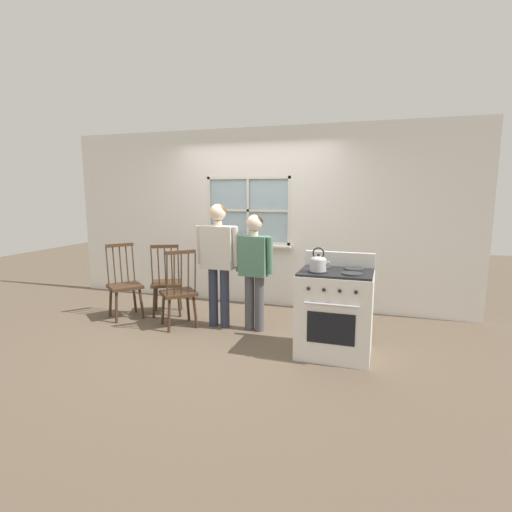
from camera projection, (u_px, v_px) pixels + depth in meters
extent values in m
plane|color=brown|center=(224.00, 332.00, 5.05)|extent=(16.00, 16.00, 0.00)
cube|color=white|center=(145.00, 215.00, 6.76)|extent=(2.38, 0.06, 2.70)
cube|color=white|center=(384.00, 221.00, 5.57)|extent=(2.68, 0.06, 2.70)
cube|color=white|center=(249.00, 273.00, 6.33)|extent=(1.35, 0.06, 0.95)
cube|color=white|center=(248.00, 152.00, 6.03)|extent=(1.35, 0.06, 0.72)
cube|color=silver|center=(247.00, 245.00, 6.18)|extent=(1.41, 0.10, 0.03)
cube|color=#9EB7C6|center=(249.00, 210.00, 6.18)|extent=(1.29, 0.01, 0.98)
cube|color=silver|center=(248.00, 210.00, 6.15)|extent=(0.04, 0.02, 1.04)
cube|color=silver|center=(248.00, 210.00, 6.15)|extent=(1.35, 0.02, 0.04)
cube|color=silver|center=(209.00, 210.00, 6.35)|extent=(0.04, 0.03, 1.04)
cube|color=silver|center=(289.00, 211.00, 5.95)|extent=(0.04, 0.03, 1.04)
cube|color=silver|center=(248.00, 178.00, 6.07)|extent=(1.35, 0.03, 0.04)
cube|color=silver|center=(248.00, 242.00, 6.23)|extent=(1.35, 0.03, 0.04)
cube|color=#3D2819|center=(167.00, 283.00, 5.72)|extent=(0.55, 0.55, 0.04)
cylinder|color=#3D2819|center=(180.00, 296.00, 5.94)|extent=(0.06, 0.09, 0.43)
cylinder|color=#3D2819|center=(156.00, 297.00, 5.89)|extent=(0.09, 0.06, 0.43)
cylinder|color=#3D2819|center=(179.00, 302.00, 5.63)|extent=(0.09, 0.06, 0.43)
cylinder|color=#3D2819|center=(154.00, 303.00, 5.58)|extent=(0.06, 0.09, 0.43)
cylinder|color=#3D2819|center=(178.00, 267.00, 5.54)|extent=(0.05, 0.08, 0.54)
cylinder|color=#3D2819|center=(172.00, 267.00, 5.53)|extent=(0.05, 0.08, 0.54)
cylinder|color=#3D2819|center=(165.00, 267.00, 5.51)|extent=(0.05, 0.08, 0.54)
cylinder|color=#3D2819|center=(159.00, 267.00, 5.50)|extent=(0.05, 0.08, 0.54)
cylinder|color=#3D2819|center=(152.00, 267.00, 5.49)|extent=(0.05, 0.08, 0.54)
cube|color=#3D2819|center=(164.00, 246.00, 5.47)|extent=(0.36, 0.21, 0.04)
cube|color=#3D2819|center=(125.00, 286.00, 5.55)|extent=(0.57, 0.58, 0.04)
cylinder|color=#3D2819|center=(116.00, 307.00, 5.36)|extent=(0.06, 0.09, 0.43)
cylinder|color=#3D2819|center=(141.00, 304.00, 5.54)|extent=(0.09, 0.06, 0.43)
cylinder|color=#3D2819|center=(111.00, 302.00, 5.62)|extent=(0.09, 0.06, 0.43)
cylinder|color=#3D2819|center=(135.00, 298.00, 5.81)|extent=(0.06, 0.09, 0.43)
cylinder|color=#3D2819|center=(107.00, 267.00, 5.55)|extent=(0.07, 0.06, 0.54)
cylinder|color=#3D2819|center=(114.00, 266.00, 5.59)|extent=(0.07, 0.06, 0.54)
cylinder|color=#3D2819|center=(121.00, 265.00, 5.64)|extent=(0.07, 0.06, 0.54)
cylinder|color=#3D2819|center=(127.00, 265.00, 5.69)|extent=(0.07, 0.06, 0.54)
cylinder|color=#3D2819|center=(133.00, 264.00, 5.74)|extent=(0.07, 0.06, 0.54)
cube|color=#3D2819|center=(120.00, 245.00, 5.60)|extent=(0.27, 0.32, 0.04)
cube|color=#3D2819|center=(178.00, 293.00, 5.19)|extent=(0.58, 0.58, 0.04)
cylinder|color=#3D2819|center=(188.00, 306.00, 5.44)|extent=(0.05, 0.09, 0.43)
cylinder|color=#3D2819|center=(163.00, 309.00, 5.29)|extent=(0.09, 0.05, 0.43)
cylinder|color=#3D2819|center=(195.00, 312.00, 5.16)|extent=(0.09, 0.05, 0.43)
cylinder|color=#3D2819|center=(169.00, 316.00, 5.01)|extent=(0.05, 0.09, 0.43)
cylinder|color=#3D2819|center=(195.00, 274.00, 5.07)|extent=(0.07, 0.07, 0.54)
cylinder|color=#3D2819|center=(188.00, 274.00, 5.03)|extent=(0.07, 0.07, 0.54)
cylinder|color=#3D2819|center=(181.00, 275.00, 4.99)|extent=(0.07, 0.07, 0.54)
cylinder|color=#3D2819|center=(174.00, 276.00, 4.95)|extent=(0.07, 0.07, 0.54)
cylinder|color=#3D2819|center=(167.00, 276.00, 4.91)|extent=(0.07, 0.07, 0.54)
cube|color=#3D2819|center=(181.00, 252.00, 4.95)|extent=(0.30, 0.29, 0.04)
cylinder|color=#2D3347|center=(213.00, 297.00, 5.22)|extent=(0.12, 0.12, 0.78)
cylinder|color=#2D3347|center=(225.00, 298.00, 5.17)|extent=(0.12, 0.12, 0.78)
cube|color=beige|center=(218.00, 247.00, 5.09)|extent=(0.43, 0.22, 0.55)
cylinder|color=beige|center=(200.00, 245.00, 5.15)|extent=(0.08, 0.11, 0.51)
cylinder|color=beige|center=(236.00, 247.00, 4.99)|extent=(0.08, 0.11, 0.51)
cylinder|color=beige|center=(218.00, 223.00, 5.04)|extent=(0.10, 0.10, 0.07)
sphere|color=beige|center=(218.00, 212.00, 5.02)|extent=(0.21, 0.21, 0.21)
ellipsoid|color=brown|center=(218.00, 211.00, 5.03)|extent=(0.22, 0.22, 0.17)
cylinder|color=#4C4C51|center=(250.00, 302.00, 5.09)|extent=(0.12, 0.12, 0.71)
cylinder|color=#4C4C51|center=(259.00, 303.00, 5.03)|extent=(0.12, 0.12, 0.71)
cube|color=#4C7560|center=(254.00, 256.00, 4.96)|extent=(0.37, 0.24, 0.50)
cylinder|color=#4C7560|center=(238.00, 253.00, 5.03)|extent=(0.09, 0.11, 0.46)
cylinder|color=#4C7560|center=(270.00, 256.00, 4.86)|extent=(0.09, 0.11, 0.46)
cylinder|color=beige|center=(254.00, 233.00, 4.92)|extent=(0.10, 0.10, 0.06)
sphere|color=beige|center=(254.00, 223.00, 4.90)|extent=(0.20, 0.20, 0.20)
ellipsoid|color=#332319|center=(255.00, 221.00, 4.91)|extent=(0.20, 0.20, 0.16)
cube|color=white|center=(335.00, 314.00, 4.29)|extent=(0.77, 0.64, 0.90)
cube|color=black|center=(336.00, 272.00, 4.21)|extent=(0.76, 0.61, 0.02)
cylinder|color=#2D2D30|center=(318.00, 272.00, 4.14)|extent=(0.20, 0.20, 0.02)
cylinder|color=#2D2D30|center=(352.00, 274.00, 4.04)|extent=(0.20, 0.20, 0.02)
cylinder|color=#2D2D30|center=(322.00, 267.00, 4.38)|extent=(0.20, 0.20, 0.02)
cylinder|color=#2D2D30|center=(354.00, 269.00, 4.28)|extent=(0.20, 0.20, 0.02)
cube|color=white|center=(340.00, 259.00, 4.47)|extent=(0.77, 0.06, 0.16)
cube|color=black|center=(331.00, 329.00, 3.99)|extent=(0.48, 0.01, 0.32)
cylinder|color=silver|center=(331.00, 305.00, 3.93)|extent=(0.54, 0.02, 0.02)
cylinder|color=#232326|center=(308.00, 289.00, 3.99)|extent=(0.04, 0.02, 0.04)
cylinder|color=#232326|center=(324.00, 290.00, 3.95)|extent=(0.04, 0.02, 0.04)
cylinder|color=#232326|center=(340.00, 291.00, 3.90)|extent=(0.04, 0.02, 0.04)
cylinder|color=#232326|center=(356.00, 292.00, 3.85)|extent=(0.04, 0.02, 0.04)
cylinder|color=#B7B7BC|center=(318.00, 265.00, 4.13)|extent=(0.17, 0.17, 0.12)
ellipsoid|color=#B7B7BC|center=(318.00, 259.00, 4.12)|extent=(0.16, 0.16, 0.07)
sphere|color=black|center=(318.00, 255.00, 4.12)|extent=(0.03, 0.03, 0.03)
cylinder|color=#B7B7BC|center=(326.00, 264.00, 4.11)|extent=(0.08, 0.03, 0.07)
torus|color=black|center=(318.00, 253.00, 4.11)|extent=(0.12, 0.01, 0.12)
cylinder|color=#935B3D|center=(238.00, 241.00, 6.21)|extent=(0.12, 0.12, 0.11)
cylinder|color=#33261C|center=(238.00, 238.00, 6.20)|extent=(0.11, 0.11, 0.01)
cone|color=#388447|center=(239.00, 233.00, 6.19)|extent=(0.05, 0.04, 0.12)
cone|color=#388447|center=(238.00, 235.00, 6.21)|extent=(0.04, 0.05, 0.06)
cone|color=#388447|center=(237.00, 233.00, 6.20)|extent=(0.07, 0.04, 0.12)
cone|color=#388447|center=(237.00, 235.00, 6.18)|extent=(0.04, 0.04, 0.07)
cone|color=#388447|center=(238.00, 235.00, 6.17)|extent=(0.05, 0.05, 0.10)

